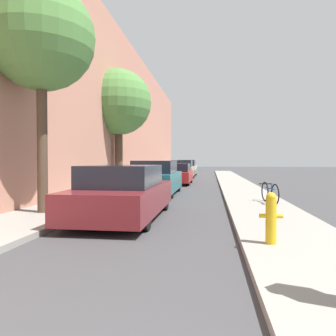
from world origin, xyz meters
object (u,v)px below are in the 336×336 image
object	(u,v)px
parked_car_red	(176,174)
street_tree_near	(41,38)
parked_car_maroon	(124,193)
bicycle	(270,192)
parked_car_champagne	(182,170)
parked_car_silver	(187,168)
street_tree_far	(119,103)
fire_hydrant	(271,217)
parked_car_teal	(156,178)

from	to	relation	value
parked_car_red	street_tree_near	distance (m)	12.84
parked_car_maroon	bicycle	world-z (taller)	parked_car_maroon
parked_car_maroon	parked_car_champagne	world-z (taller)	parked_car_champagne
parked_car_silver	bicycle	world-z (taller)	parked_car_silver
parked_car_maroon	bicycle	bearing A→B (deg)	32.54
parked_car_maroon	bicycle	size ratio (longest dim) A/B	2.90
parked_car_red	street_tree_near	size ratio (longest dim) A/B	0.72
parked_car_red	street_tree_far	size ratio (longest dim) A/B	0.68
street_tree_far	fire_hydrant	size ratio (longest dim) A/B	7.41
street_tree_far	parked_car_teal	bearing A→B (deg)	-49.32
parked_car_silver	parked_car_champagne	bearing A→B (deg)	-89.86
parked_car_silver	parked_car_red	bearing A→B (deg)	-89.40
parked_car_red	parked_car_champagne	distance (m)	5.52
parked_car_maroon	bicycle	distance (m)	4.85
parked_car_teal	street_tree_far	distance (m)	5.51
parked_car_maroon	fire_hydrant	xyz separation A→B (m)	(3.19, -2.57, -0.09)
parked_car_champagne	parked_car_silver	size ratio (longest dim) A/B	0.95
parked_car_teal	parked_car_silver	bearing A→B (deg)	89.69
parked_car_teal	bicycle	bearing A→B (deg)	-36.51
parked_car_teal	fire_hydrant	xyz separation A→B (m)	(3.37, -8.33, -0.15)
parked_car_red	fire_hydrant	bearing A→B (deg)	-77.67
parked_car_champagne	parked_car_silver	distance (m)	5.49
fire_hydrant	bicycle	size ratio (longest dim) A/B	0.54
parked_car_champagne	bicycle	bearing A→B (deg)	-74.31
fire_hydrant	bicycle	distance (m)	5.25
street_tree_near	parked_car_maroon	bearing A→B (deg)	2.66
parked_car_maroon	street_tree_far	distance (m)	9.95
parked_car_teal	street_tree_near	distance (m)	7.36
parked_car_maroon	fire_hydrant	distance (m)	4.10
parked_car_silver	bicycle	size ratio (longest dim) A/B	2.72
parked_car_champagne	bicycle	distance (m)	15.37
parked_car_red	parked_car_silver	distance (m)	11.02
fire_hydrant	bicycle	xyz separation A→B (m)	(0.90, 5.17, -0.10)
street_tree_far	parked_car_maroon	bearing A→B (deg)	-72.67
parked_car_teal	street_tree_near	world-z (taller)	street_tree_near
parked_car_teal	bicycle	world-z (taller)	parked_car_teal
parked_car_teal	street_tree_near	bearing A→B (deg)	-108.80
parked_car_champagne	parked_car_red	bearing A→B (deg)	-88.94
parked_car_teal	bicycle	size ratio (longest dim) A/B	2.90
parked_car_maroon	street_tree_near	bearing A→B (deg)	-177.34
parked_car_red	bicycle	world-z (taller)	parked_car_red
parked_car_maroon	parked_car_teal	xyz separation A→B (m)	(-0.18, 5.76, 0.05)
parked_car_red	bicycle	bearing A→B (deg)	-66.40
parked_car_maroon	parked_car_red	bearing A→B (deg)	89.84
parked_car_teal	parked_car_champagne	xyz separation A→B (m)	(0.11, 11.64, 0.01)
parked_car_silver	parked_car_teal	bearing A→B (deg)	-90.31
parked_car_champagne	bicycle	size ratio (longest dim) A/B	2.58
parked_car_champagne	street_tree_far	distance (m)	9.86
bicycle	street_tree_far	bearing A→B (deg)	128.74
parked_car_maroon	parked_car_red	distance (m)	11.88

